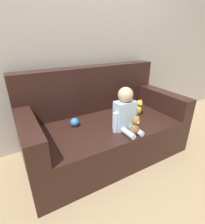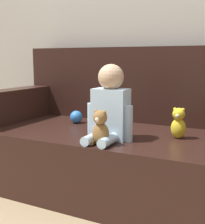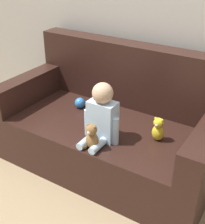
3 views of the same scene
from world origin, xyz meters
name	(u,v)px [view 3 (image 3 of 3)]	position (x,y,z in m)	size (l,w,h in m)	color
ground_plane	(108,162)	(0.00, 0.00, 0.00)	(12.00, 12.00, 0.00)	#9E8460
couch	(112,127)	(0.00, 0.07, 0.32)	(1.76, 0.92, 0.97)	black
person_baby	(102,116)	(0.09, -0.23, 0.61)	(0.29, 0.30, 0.44)	silver
teddy_bear_brown	(92,137)	(0.10, -0.38, 0.51)	(0.11, 0.09, 0.20)	olive
plush_toy_side	(158,129)	(0.44, -0.04, 0.51)	(0.09, 0.08, 0.18)	yellow
toy_ball	(80,103)	(-0.33, 0.07, 0.46)	(0.09, 0.09, 0.09)	#337FDB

